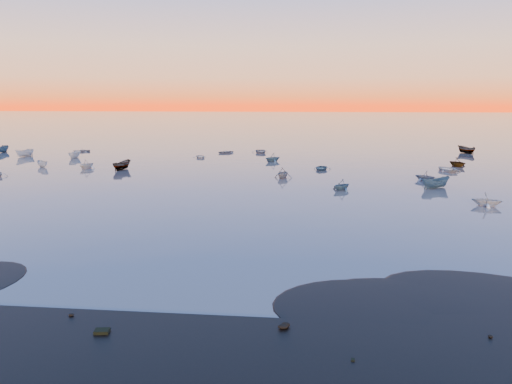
# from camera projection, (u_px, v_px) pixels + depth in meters

# --- Properties ---
(ground) EXTENTS (600.00, 600.00, 0.00)m
(ground) POSITION_uv_depth(u_px,v_px,m) (292.00, 144.00, 127.31)
(ground) COLOR #605650
(ground) RESTS_ON ground
(mud_lobes) EXTENTS (140.00, 6.00, 0.07)m
(mud_lobes) POSITION_uv_depth(u_px,v_px,m) (231.00, 301.00, 28.61)
(mud_lobes) COLOR black
(mud_lobes) RESTS_ON ground
(moored_fleet) EXTENTS (124.00, 58.00, 1.20)m
(moored_fleet) POSITION_uv_depth(u_px,v_px,m) (282.00, 170.00, 81.38)
(moored_fleet) COLOR silver
(moored_fleet) RESTS_ON ground
(boat_near_center) EXTENTS (3.37, 4.49, 1.43)m
(boat_near_center) POSITION_uv_depth(u_px,v_px,m) (435.00, 188.00, 64.77)
(boat_near_center) COLOR #39596D
(boat_near_center) RESTS_ON ground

